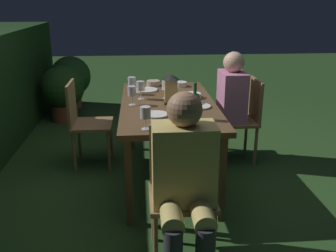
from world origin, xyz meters
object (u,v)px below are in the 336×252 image
wine_glass_e (141,87)px  bowl_bread (192,95)px  chair_side_right_b (85,120)px  bowl_salad (153,83)px  wine_glass_a (132,92)px  dining_table (168,109)px  wine_glass_c (166,86)px  plate_c (199,106)px  chair_head_near (181,185)px  wine_glass_d (132,82)px  lantern_centerpiece (171,87)px  green_bottle_on_table (195,106)px  potted_plant_corner (71,78)px  chair_side_left_b (243,116)px  potted_plant_by_hedge (63,90)px  bowl_olives (181,84)px  person_in_mustard (185,178)px  plate_a (146,90)px  plate_b (156,115)px  person_in_pink (225,102)px  wine_glass_b (145,114)px

wine_glass_e → bowl_bread: bearing=-89.5°
chair_side_right_b → bowl_salad: (0.31, -0.71, 0.30)m
wine_glass_a → dining_table: bearing=-79.7°
wine_glass_c → plate_c: 0.43m
chair_side_right_b → wine_glass_c: 0.92m
chair_head_near → wine_glass_d: (1.41, 0.33, 0.38)m
lantern_centerpiece → green_bottle_on_table: (-0.48, -0.14, -0.04)m
chair_head_near → potted_plant_corner: size_ratio=1.09×
chair_side_left_b → wine_glass_e: 1.15m
chair_side_right_b → potted_plant_by_hedge: 1.57m
lantern_centerpiece → bowl_olives: lantern_centerpiece is taller
person_in_mustard → plate_a: person_in_mustard is taller
wine_glass_d → green_bottle_on_table: bearing=-149.5°
dining_table → green_bottle_on_table: bearing=-161.8°
chair_side_left_b → plate_b: bearing=128.7°
green_bottle_on_table → wine_glass_e: size_ratio=1.72×
green_bottle_on_table → bowl_bread: size_ratio=1.73×
plate_b → bowl_salad: (1.07, -0.02, 0.02)m
plate_c → potted_plant_by_hedge: (2.04, 1.56, -0.32)m
person_in_pink → wine_glass_a: 1.06m
plate_a → bowl_bread: bowl_bread is taller
bowl_bread → person_in_pink: bearing=-58.7°
chair_side_right_b → bowl_salad: 0.83m
plate_b → wine_glass_d: bearing=15.5°
plate_b → potted_plant_corner: (2.94, 1.18, -0.29)m
chair_side_left_b → bowl_bread: (-0.23, 0.57, 0.29)m
person_in_pink → green_bottle_on_table: 1.01m
wine_glass_d → potted_plant_by_hedge: wine_glass_d is taller
green_bottle_on_table → plate_b: 0.34m
wine_glass_c → bowl_bread: wine_glass_c is taller
plate_a → person_in_mustard: bearing=-173.8°
wine_glass_b → wine_glass_d: size_ratio=1.00×
wine_glass_c → potted_plant_corner: 2.77m
chair_side_left_b → plate_c: chair_side_left_b is taller
wine_glass_b → wine_glass_e: size_ratio=1.00×
person_in_pink → chair_side_left_b: bearing=-90.0°
wine_glass_a → bowl_salad: bearing=-16.1°
chair_head_near → lantern_centerpiece: lantern_centerpiece is taller
potted_plant_corner → wine_glass_a: bearing=-159.2°
person_in_pink → bowl_bread: bearing=121.3°
plate_a → potted_plant_by_hedge: 1.82m
green_bottle_on_table → wine_glass_c: 0.67m
wine_glass_a → wine_glass_c: size_ratio=1.00×
person_in_mustard → plate_b: 0.90m
lantern_centerpiece → bowl_salad: size_ratio=1.85×
green_bottle_on_table → plate_c: green_bottle_on_table is taller
plate_a → potted_plant_by_hedge: bearing=38.4°
wine_glass_e → chair_side_right_b: bearing=67.7°
dining_table → plate_a: size_ratio=6.98×
person_in_mustard → plate_b: bearing=8.3°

